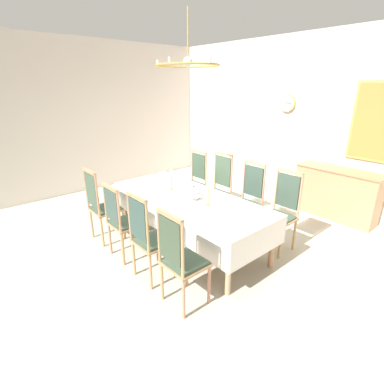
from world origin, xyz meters
name	(u,v)px	position (x,y,z in m)	size (l,w,h in m)	color
ground	(194,241)	(0.00, 0.00, -0.02)	(6.76, 5.62, 0.04)	#B9B9A8
back_wall	(302,122)	(0.00, 2.85, 1.60)	(6.76, 0.08, 3.21)	beige
left_wall	(92,118)	(-3.42, 0.00, 1.60)	(0.08, 5.62, 3.21)	beige
dining_table	(189,202)	(0.00, -0.10, 0.68)	(2.58, 1.04, 0.75)	tan
tablecloth	(189,203)	(0.00, -0.10, 0.66)	(2.60, 1.06, 0.39)	white
chair_south_a	(101,204)	(-0.94, -1.03, 0.59)	(0.44, 0.42, 1.15)	tan
chair_north_a	(194,180)	(-0.94, 0.82, 0.59)	(0.44, 0.42, 1.14)	tan
chair_south_b	(122,220)	(-0.31, -1.03, 0.57)	(0.44, 0.42, 1.08)	tan
chair_north_b	(218,187)	(-0.31, 0.83, 0.61)	(0.44, 0.42, 1.20)	tan
chair_south_c	(148,236)	(0.35, -1.03, 0.59)	(0.44, 0.42, 1.15)	tan
chair_north_c	(248,199)	(0.35, 0.82, 0.60)	(0.44, 0.42, 1.16)	tan
chair_south_d	(180,258)	(0.96, -1.03, 0.59)	(0.44, 0.42, 1.13)	tan
chair_north_d	(281,210)	(0.96, 0.82, 0.60)	(0.44, 0.42, 1.17)	tan
soup_tureen	(194,193)	(0.12, -0.10, 0.85)	(0.24, 0.24, 0.20)	silver
candlestick_west	(171,181)	(-0.41, -0.10, 0.89)	(0.07, 0.07, 0.34)	gold
candlestick_east	(208,196)	(0.41, -0.10, 0.90)	(0.07, 0.07, 0.35)	gold
bowl_near_left	(164,174)	(-1.15, 0.27, 0.78)	(0.18, 0.18, 0.04)	silver
bowl_near_right	(182,180)	(-0.62, 0.27, 0.78)	(0.17, 0.17, 0.04)	silver
spoon_primary	(161,173)	(-1.26, 0.30, 0.76)	(0.05, 0.18, 0.01)	gold
spoon_secondary	(179,180)	(-0.73, 0.29, 0.76)	(0.06, 0.17, 0.01)	gold
sideboard	(336,193)	(1.00, 2.53, 0.45)	(1.44, 0.48, 0.90)	tan
mounted_clock	(288,103)	(-0.33, 2.78, 1.94)	(0.34, 0.06, 0.34)	#D1B251
chandelier	(188,65)	(0.00, -0.10, 2.53)	(0.82, 0.81, 0.66)	gold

